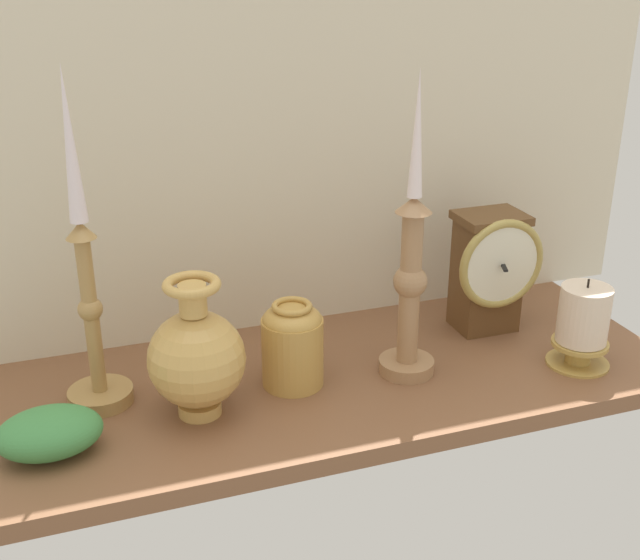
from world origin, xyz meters
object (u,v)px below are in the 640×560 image
(candlestick_tall_center, at_px, (410,279))
(brass_vase_jar, at_px, (292,342))
(mantel_clock, at_px, (490,270))
(brass_vase_bulbous, at_px, (197,357))
(pillar_candle_front, at_px, (582,325))
(candlestick_tall_left, at_px, (89,299))

(candlestick_tall_center, relative_size, brass_vase_jar, 3.50)
(candlestick_tall_center, bearing_deg, mantel_clock, 25.71)
(brass_vase_bulbous, relative_size, pillar_candle_front, 1.41)
(candlestick_tall_left, relative_size, candlestick_tall_center, 1.04)
(brass_vase_bulbous, distance_m, pillar_candle_front, 0.52)
(candlestick_tall_left, distance_m, brass_vase_bulbous, 0.15)
(brass_vase_jar, bearing_deg, pillar_candle_front, -11.58)
(candlestick_tall_left, xyz_separation_m, pillar_candle_front, (0.63, -0.11, -0.08))
(brass_vase_bulbous, xyz_separation_m, pillar_candle_front, (0.52, -0.05, -0.02))
(candlestick_tall_left, bearing_deg, brass_vase_jar, -8.18)
(mantel_clock, height_order, pillar_candle_front, mantel_clock)
(candlestick_tall_left, distance_m, brass_vase_jar, 0.26)
(mantel_clock, height_order, candlestick_tall_left, candlestick_tall_left)
(brass_vase_bulbous, height_order, pillar_candle_front, brass_vase_bulbous)
(candlestick_tall_left, distance_m, candlestick_tall_center, 0.40)
(candlestick_tall_center, xyz_separation_m, pillar_candle_front, (0.23, -0.06, -0.08))
(mantel_clock, height_order, brass_vase_bulbous, mantel_clock)
(candlestick_tall_center, relative_size, pillar_candle_front, 3.19)
(pillar_candle_front, bearing_deg, candlestick_tall_center, 165.89)
(brass_vase_jar, xyz_separation_m, pillar_candle_front, (0.39, -0.08, -0.00))
(candlestick_tall_left, bearing_deg, pillar_candle_front, -10.28)
(candlestick_tall_left, height_order, brass_vase_bulbous, candlestick_tall_left)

